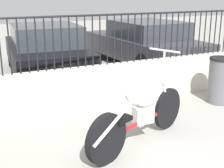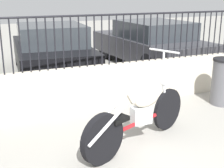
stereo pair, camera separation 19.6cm
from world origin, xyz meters
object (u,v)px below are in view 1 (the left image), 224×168
Objects in this scene: trash_bin at (221,80)px; car_black at (46,49)px; car_dark_grey at (144,43)px; motorcycle_red at (137,119)px.

trash_bin is 0.22× the size of car_black.
car_dark_grey is at bearing -88.65° from car_black.
trash_bin is at bearing 170.30° from car_dark_grey.
car_dark_grey is at bearing 34.87° from motorcycle_red.
trash_bin is at bearing -141.37° from car_black.
car_dark_grey reaches higher than trash_bin.
motorcycle_red is at bearing -173.98° from car_black.
car_black is at bearing 123.96° from trash_bin.
motorcycle_red is 2.19× the size of trash_bin.
car_dark_grey is (0.43, 3.59, 0.21)m from trash_bin.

